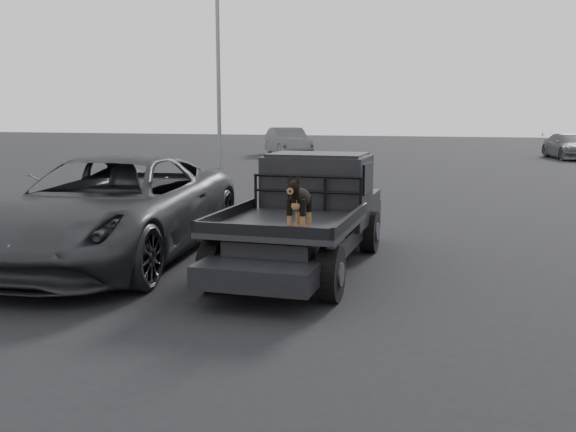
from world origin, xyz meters
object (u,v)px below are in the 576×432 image
(dog, at_px, (300,203))
(parked_suv, at_px, (111,209))
(distant_car_b, at_px, (570,146))
(flatbed_ute, at_px, (304,240))
(distant_car_a, at_px, (288,142))

(dog, xyz_separation_m, parked_suv, (-3.67, 1.28, -0.41))
(dog, bearing_deg, distant_car_b, 76.51)
(flatbed_ute, bearing_deg, parked_suv, -174.76)
(flatbed_ute, xyz_separation_m, parked_suv, (-3.30, -0.30, 0.42))
(distant_car_a, bearing_deg, flatbed_ute, -103.83)
(distant_car_b, bearing_deg, distant_car_a, 175.92)
(distant_car_a, bearing_deg, dog, -104.05)
(distant_car_a, height_order, distant_car_b, distant_car_a)
(distant_car_b, bearing_deg, dog, -115.31)
(flatbed_ute, distance_m, distant_car_a, 26.78)
(flatbed_ute, distance_m, dog, 1.82)
(flatbed_ute, height_order, distant_car_b, distant_car_b)
(parked_suv, bearing_deg, flatbed_ute, -1.18)
(flatbed_ute, xyz_separation_m, distant_car_a, (-7.81, 25.61, 0.35))
(parked_suv, relative_size, distant_car_b, 1.35)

